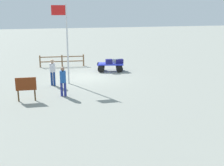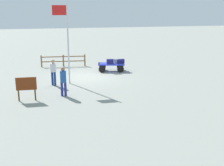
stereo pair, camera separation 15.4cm
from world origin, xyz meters
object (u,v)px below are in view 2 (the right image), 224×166
suitcase_grey (110,62)px  worker_trailing (53,70)px  luggage_cart (111,66)px  signboard (26,85)px  suitcase_tan (120,61)px  suitcase_navy (118,61)px  flagpole (66,37)px  worker_lead (63,79)px

suitcase_grey → worker_trailing: size_ratio=0.33×
luggage_cart → worker_trailing: bearing=33.4°
worker_trailing → signboard: bearing=59.6°
suitcase_tan → worker_trailing: 6.20m
suitcase_navy → flagpole: (4.35, 2.80, 2.23)m
worker_trailing → flagpole: (-0.93, -0.23, 2.03)m
suitcase_navy → suitcase_tan: suitcase_navy is taller
worker_lead → suitcase_grey: bearing=-128.4°
luggage_cart → suitcase_tan: size_ratio=3.58×
suitcase_navy → worker_lead: worker_lead is taller
suitcase_navy → luggage_cart: bearing=-9.8°
luggage_cart → worker_trailing: (4.74, 3.12, 0.55)m
signboard → worker_trailing: bearing=-120.4°
worker_lead → signboard: (1.97, 0.28, -0.12)m
suitcase_grey → signboard: bearing=42.3°
flagpole → worker_trailing: bearing=14.2°
flagpole → suitcase_tan: bearing=-149.0°
worker_lead → worker_trailing: 2.55m
suitcase_navy → signboard: 9.06m
worker_lead → suitcase_navy: bearing=-131.7°
suitcase_grey → signboard: size_ratio=0.44×
signboard → worker_lead: bearing=-171.8°
suitcase_navy → flagpole: 5.63m
worker_lead → signboard: 1.99m
luggage_cart → worker_lead: 7.19m
signboard → suitcase_navy: bearing=-139.8°
suitcase_grey → suitcase_tan: size_ratio=0.90×
suitcase_navy → signboard: (6.92, 5.84, 0.03)m
suitcase_navy → signboard: bearing=40.2°
suitcase_navy → suitcase_tan: (-0.18, 0.08, -0.01)m
suitcase_tan → worker_trailing: bearing=28.4°
flagpole → signboard: bearing=49.8°
luggage_cart → flagpole: size_ratio=0.44×
luggage_cart → signboard: bearing=42.9°
suitcase_navy → worker_trailing: 6.09m
suitcase_grey → flagpole: (3.65, 2.62, 2.21)m
worker_lead → worker_trailing: (0.32, -2.53, 0.05)m
suitcase_navy → worker_lead: (4.96, 5.56, 0.15)m
suitcase_tan → signboard: 9.14m
luggage_cart → worker_trailing: size_ratio=1.33×
suitcase_tan → suitcase_navy: bearing=-24.6°
suitcase_tan → worker_trailing: size_ratio=0.37×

